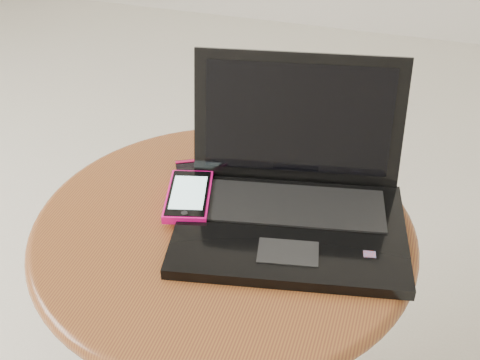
% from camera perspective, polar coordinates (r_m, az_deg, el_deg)
% --- Properties ---
extents(table, '(0.57, 0.57, 0.45)m').
position_cam_1_polar(table, '(0.98, -1.48, -8.37)').
color(table, '#512A13').
rests_on(table, ground).
extents(laptop, '(0.37, 0.33, 0.21)m').
position_cam_1_polar(laptop, '(0.90, 4.88, -1.46)').
color(laptop, black).
rests_on(laptop, table).
extents(phone_black, '(0.11, 0.13, 0.01)m').
position_cam_1_polar(phone_black, '(0.99, -3.91, -0.17)').
color(phone_black, black).
rests_on(phone_black, table).
extents(phone_pink, '(0.09, 0.13, 0.01)m').
position_cam_1_polar(phone_pink, '(0.94, -4.78, -1.49)').
color(phone_pink, '#F30978').
rests_on(phone_pink, phone_black).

